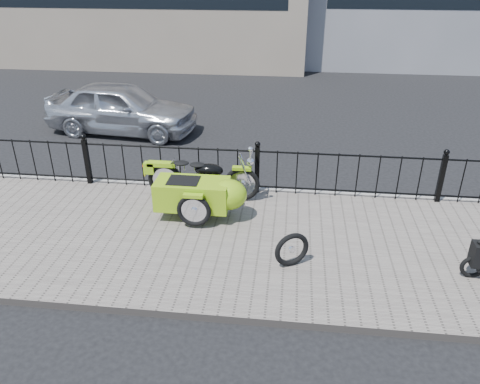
# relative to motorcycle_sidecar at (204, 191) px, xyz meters

# --- Properties ---
(ground) EXTENTS (120.00, 120.00, 0.00)m
(ground) POSITION_rel_motorcycle_sidecar_xyz_m (0.88, -0.29, -0.59)
(ground) COLOR black
(ground) RESTS_ON ground
(sidewalk) EXTENTS (30.00, 3.80, 0.12)m
(sidewalk) POSITION_rel_motorcycle_sidecar_xyz_m (0.88, -0.79, -0.53)
(sidewalk) COLOR #665E56
(sidewalk) RESTS_ON ground
(curb) EXTENTS (30.00, 0.10, 0.12)m
(curb) POSITION_rel_motorcycle_sidecar_xyz_m (0.88, 1.15, -0.53)
(curb) COLOR gray
(curb) RESTS_ON ground
(iron_fence) EXTENTS (14.11, 0.11, 1.08)m
(iron_fence) POSITION_rel_motorcycle_sidecar_xyz_m (0.88, 1.01, -0.01)
(iron_fence) COLOR black
(iron_fence) RESTS_ON sidewalk
(motorcycle_sidecar) EXTENTS (2.28, 1.48, 0.98)m
(motorcycle_sidecar) POSITION_rel_motorcycle_sidecar_xyz_m (0.00, 0.00, 0.00)
(motorcycle_sidecar) COLOR black
(motorcycle_sidecar) RESTS_ON sidewalk
(spare_tire) EXTENTS (0.54, 0.34, 0.57)m
(spare_tire) POSITION_rel_motorcycle_sidecar_xyz_m (1.62, -1.43, -0.19)
(spare_tire) COLOR black
(spare_tire) RESTS_ON sidewalk
(sedan_car) EXTENTS (4.20, 2.04, 1.38)m
(sedan_car) POSITION_rel_motorcycle_sidecar_xyz_m (-3.10, 4.48, 0.10)
(sedan_car) COLOR silver
(sedan_car) RESTS_ON ground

